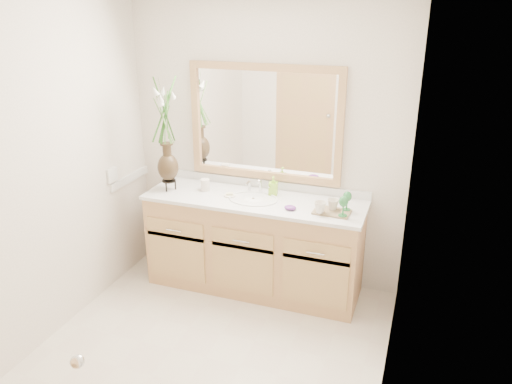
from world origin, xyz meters
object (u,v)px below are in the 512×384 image
at_px(flower_vase, 165,123).
at_px(tray, 332,212).
at_px(soap_bottle, 273,186).
at_px(tumbler, 205,185).

xyz_separation_m(flower_vase, tray, (1.42, -0.02, -0.58)).
distance_m(flower_vase, soap_bottle, 1.03).
distance_m(flower_vase, tray, 1.53).
relative_size(flower_vase, tray, 3.10).
height_order(soap_bottle, tray, soap_bottle).
bearing_deg(tumbler, tray, -5.91).
bearing_deg(soap_bottle, tray, -30.08).
xyz_separation_m(flower_vase, tumbler, (0.30, 0.09, -0.53)).
bearing_deg(tray, tumbler, 177.37).
relative_size(soap_bottle, tray, 0.51).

